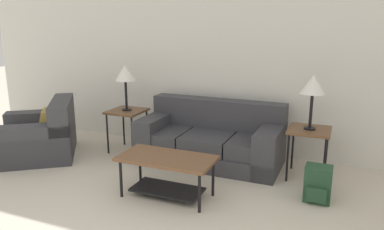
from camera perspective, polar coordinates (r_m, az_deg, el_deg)
wall_back at (r=5.45m, az=5.50°, el=7.88°), size 8.72×0.06×2.60m
couch at (r=5.15m, az=2.92°, el=-3.89°), size 1.92×0.90×0.82m
armchair at (r=5.78m, az=-22.04°, el=-3.03°), size 1.44×1.46×0.80m
coffee_table at (r=4.12m, az=-3.84°, el=-7.96°), size 1.04×0.53×0.46m
side_table_left at (r=5.56m, az=-9.88°, el=0.04°), size 0.50×0.51×0.62m
side_table_right at (r=4.74m, az=17.41°, el=-2.86°), size 0.50×0.51×0.62m
table_lamp_left at (r=5.45m, az=-10.15°, el=6.14°), size 0.29×0.29×0.65m
table_lamp_right at (r=4.61m, az=17.96°, el=4.24°), size 0.29×0.29×0.65m
backpack at (r=4.28m, az=18.62°, el=-9.96°), size 0.28×0.28×0.40m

